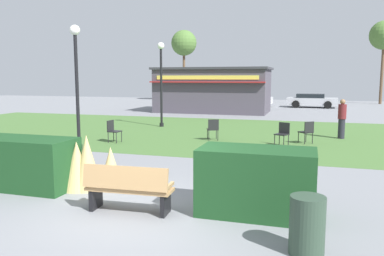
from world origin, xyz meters
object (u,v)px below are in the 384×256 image
person_strolling (342,119)px  tree_right_bg (184,44)px  cafe_chair_north (213,128)px  parked_car_west_slot (248,99)px  cafe_chair_east (113,129)px  cafe_chair_center (283,132)px  parked_car_center_slot (312,100)px  lamppost_far (161,74)px  park_bench (128,188)px  tree_left_bg (384,36)px  lamppost_mid (76,73)px  food_kiosk (213,90)px  cafe_chair_west (307,130)px  trash_bin (307,225)px

person_strolling → tree_right_bg: bearing=-134.1°
cafe_chair_north → parked_car_west_slot: 19.86m
cafe_chair_east → cafe_chair_center: bearing=10.3°
person_strolling → parked_car_center_slot: 17.77m
lamppost_far → tree_right_bg: size_ratio=0.57×
park_bench → person_strolling: (4.62, 10.98, 0.38)m
parked_car_west_slot → lamppost_far: bearing=-97.4°
park_bench → tree_left_bg: size_ratio=0.21×
cafe_chair_east → tree_right_bg: bearing=102.3°
lamppost_mid → food_kiosk: bearing=86.9°
cafe_chair_east → tree_right_bg: size_ratio=0.11×
person_strolling → lamppost_far: bearing=-86.1°
park_bench → person_strolling: person_strolling is taller
lamppost_far → cafe_chair_east: size_ratio=4.96×
park_bench → tree_left_bg: tree_left_bg is taller
lamppost_mid → cafe_chair_east: (0.37, 1.83, -2.24)m
park_bench → tree_right_bg: tree_right_bg is taller
park_bench → cafe_chair_center: size_ratio=1.94×
cafe_chair_east → cafe_chair_north: size_ratio=1.00×
cafe_chair_west → lamppost_mid: bearing=-154.4°
lamppost_far → cafe_chair_west: 8.48m
cafe_chair_north → parked_car_center_slot: size_ratio=0.21×
parked_car_west_slot → park_bench: bearing=-85.7°
tree_right_bg → lamppost_far: bearing=-74.8°
person_strolling → parked_car_center_slot: bearing=-162.3°
food_kiosk → tree_left_bg: tree_left_bg is taller
cafe_chair_west → cafe_chair_north: same height
food_kiosk → person_strolling: food_kiosk is taller
trash_bin → person_strolling: person_strolling is taller
trash_bin → cafe_chair_east: bearing=133.2°
person_strolling → tree_left_bg: bearing=-178.4°
park_bench → lamppost_far: 13.42m
trash_bin → person_strolling: 11.89m
lamppost_mid → lamppost_far: (0.40, 7.11, 0.00)m
tree_right_bg → trash_bin: bearing=-69.1°
lamppost_mid → person_strolling: (9.25, 5.56, -1.90)m
parked_car_west_slot → person_strolling: bearing=-69.1°
cafe_chair_north → lamppost_mid: bearing=-139.7°
park_bench → parked_car_center_slot: parked_car_center_slot is taller
cafe_chair_west → person_strolling: (1.39, 1.79, 0.33)m
trash_bin → tree_left_bg: (6.63, 36.34, 6.16)m
parked_car_west_slot → tree_left_bg: 15.10m
lamppost_mid → person_strolling: 10.96m
lamppost_mid → parked_car_center_slot: bearing=70.9°
lamppost_far → tree_right_bg: tree_right_bg is taller
parked_car_west_slot → lamppost_mid: bearing=-96.1°
parked_car_west_slot → cafe_chair_north: bearing=-85.3°
lamppost_mid → person_strolling: lamppost_mid is taller
park_bench → tree_right_bg: bearing=106.5°
lamppost_far → cafe_chair_center: (6.58, -4.08, -2.24)m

